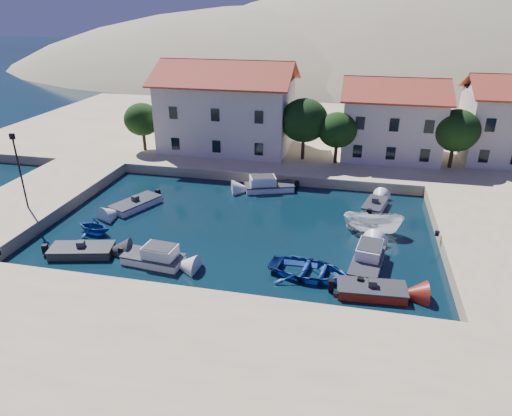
# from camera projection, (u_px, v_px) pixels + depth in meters

# --- Properties ---
(ground) EXTENTS (400.00, 400.00, 0.00)m
(ground) POSITION_uv_depth(u_px,v_px,m) (199.00, 302.00, 27.38)
(ground) COLOR black
(ground) RESTS_ON ground
(quay_south) EXTENTS (52.00, 12.00, 1.00)m
(quay_south) POSITION_uv_depth(u_px,v_px,m) (158.00, 366.00, 21.84)
(quay_south) COLOR tan
(quay_south) RESTS_ON ground
(quay_west) EXTENTS (8.00, 20.00, 1.00)m
(quay_west) POSITION_uv_depth(u_px,v_px,m) (29.00, 202.00, 39.79)
(quay_west) COLOR tan
(quay_west) RESTS_ON ground
(quay_north) EXTENTS (80.00, 36.00, 1.00)m
(quay_north) POSITION_uv_depth(u_px,v_px,m) (306.00, 133.00, 60.59)
(quay_north) COLOR tan
(quay_north) RESTS_ON ground
(hills) EXTENTS (254.00, 176.00, 99.00)m
(hills) POSITION_uv_depth(u_px,v_px,m) (394.00, 141.00, 142.97)
(hills) COLOR tan
(hills) RESTS_ON ground
(building_left) EXTENTS (14.70, 9.45, 9.70)m
(building_left) POSITION_uv_depth(u_px,v_px,m) (227.00, 105.00, 51.02)
(building_left) COLOR beige
(building_left) RESTS_ON quay_north
(building_mid) EXTENTS (10.50, 8.40, 8.30)m
(building_mid) POSITION_uv_depth(u_px,v_px,m) (392.00, 117.00, 48.68)
(building_mid) COLOR beige
(building_mid) RESTS_ON quay_north
(building_right) EXTENTS (9.45, 8.40, 8.80)m
(building_right) POSITION_uv_depth(u_px,v_px,m) (512.00, 118.00, 47.12)
(building_right) COLOR beige
(building_right) RESTS_ON quay_north
(trees) EXTENTS (37.30, 5.30, 6.45)m
(trees) POSITION_uv_depth(u_px,v_px,m) (318.00, 125.00, 47.15)
(trees) COLOR #382314
(trees) RESTS_ON quay_north
(lamppost) EXTENTS (0.35, 0.25, 6.22)m
(lamppost) POSITION_uv_depth(u_px,v_px,m) (18.00, 164.00, 35.96)
(lamppost) COLOR black
(lamppost) RESTS_ON quay_west
(bollards) EXTENTS (29.36, 9.56, 0.30)m
(bollards) POSITION_uv_depth(u_px,v_px,m) (258.00, 258.00, 29.80)
(bollards) COLOR black
(bollards) RESTS_ON ground
(motorboat_grey_sw) EXTENTS (4.71, 2.91, 1.25)m
(motorboat_grey_sw) POSITION_uv_depth(u_px,v_px,m) (82.00, 251.00, 32.39)
(motorboat_grey_sw) COLOR #303135
(motorboat_grey_sw) RESTS_ON ground
(cabin_cruiser_south) EXTENTS (4.38, 2.20, 1.60)m
(cabin_cruiser_south) POSITION_uv_depth(u_px,v_px,m) (153.00, 257.00, 31.24)
(cabin_cruiser_south) COLOR white
(cabin_cruiser_south) RESTS_ON ground
(rowboat_south) EXTENTS (5.83, 4.53, 1.11)m
(rowboat_south) POSITION_uv_depth(u_px,v_px,m) (309.00, 275.00, 30.00)
(rowboat_south) COLOR navy
(rowboat_south) RESTS_ON ground
(motorboat_red_se) EXTENTS (4.31, 2.15, 1.25)m
(motorboat_red_se) POSITION_uv_depth(u_px,v_px,m) (371.00, 290.00, 27.94)
(motorboat_red_se) COLOR maroon
(motorboat_red_se) RESTS_ON ground
(cabin_cruiser_east) EXTENTS (2.61, 4.91, 1.60)m
(cabin_cruiser_east) POSITION_uv_depth(u_px,v_px,m) (367.00, 261.00, 30.76)
(cabin_cruiser_east) COLOR white
(cabin_cruiser_east) RESTS_ON ground
(boat_east) EXTENTS (4.60, 1.89, 1.75)m
(boat_east) POSITION_uv_depth(u_px,v_px,m) (372.00, 232.00, 35.66)
(boat_east) COLOR white
(boat_east) RESTS_ON ground
(motorboat_white_ne) EXTENTS (2.44, 3.78, 1.25)m
(motorboat_white_ne) POSITION_uv_depth(u_px,v_px,m) (375.00, 206.00, 39.53)
(motorboat_white_ne) COLOR white
(motorboat_white_ne) RESTS_ON ground
(rowboat_west) EXTENTS (3.23, 2.91, 1.51)m
(rowboat_west) POSITION_uv_depth(u_px,v_px,m) (95.00, 233.00, 35.52)
(rowboat_west) COLOR navy
(rowboat_west) RESTS_ON ground
(motorboat_white_west) EXTENTS (3.60, 4.88, 1.25)m
(motorboat_white_west) POSITION_uv_depth(u_px,v_px,m) (136.00, 204.00, 39.88)
(motorboat_white_west) COLOR white
(motorboat_white_west) RESTS_ON ground
(cabin_cruiser_north) EXTENTS (4.98, 3.41, 1.60)m
(cabin_cruiser_north) POSITION_uv_depth(u_px,v_px,m) (269.00, 186.00, 43.38)
(cabin_cruiser_north) COLOR white
(cabin_cruiser_north) RESTS_ON ground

